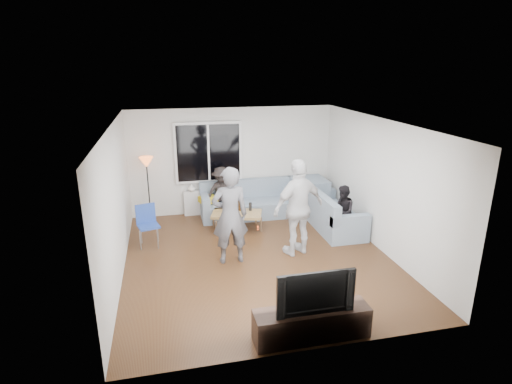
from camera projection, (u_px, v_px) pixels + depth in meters
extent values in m
cube|color=#56351C|center=(258.00, 259.00, 7.96)|extent=(5.00, 5.50, 0.04)
cube|color=white|center=(258.00, 122.00, 7.16)|extent=(5.00, 5.50, 0.04)
cube|color=silver|center=(233.00, 161.00, 10.14)|extent=(5.00, 0.04, 2.60)
cube|color=silver|center=(309.00, 263.00, 4.99)|extent=(5.00, 0.04, 2.60)
cube|color=silver|center=(115.00, 204.00, 7.03)|extent=(0.04, 5.50, 2.60)
cube|color=silver|center=(382.00, 186.00, 8.09)|extent=(0.04, 5.50, 2.60)
cube|color=white|center=(208.00, 152.00, 9.86)|extent=(1.62, 0.06, 1.47)
cube|color=black|center=(209.00, 153.00, 9.82)|extent=(1.50, 0.02, 1.35)
cube|color=white|center=(209.00, 153.00, 9.81)|extent=(0.05, 0.03, 1.35)
cube|color=silver|center=(210.00, 202.00, 10.20)|extent=(1.30, 0.12, 0.62)
imported|color=#255A24|center=(229.00, 181.00, 10.12)|extent=(0.23, 0.19, 0.38)
imported|color=white|center=(191.00, 188.00, 9.95)|extent=(0.21, 0.21, 0.18)
cube|color=gray|center=(308.00, 195.00, 10.32)|extent=(0.85, 0.85, 0.85)
cube|color=gold|center=(208.00, 199.00, 9.74)|extent=(0.47, 0.44, 0.14)
cube|color=maroon|center=(230.00, 197.00, 9.93)|extent=(0.38, 0.32, 0.13)
cube|color=#A68450|center=(237.00, 221.00, 9.26)|extent=(1.22, 0.88, 0.40)
cylinder|color=maroon|center=(232.00, 211.00, 9.06)|extent=(0.17, 0.17, 0.17)
imported|color=#504F55|center=(230.00, 216.00, 7.55)|extent=(0.68, 0.45, 1.85)
imported|color=silver|center=(299.00, 208.00, 7.88)|extent=(1.21, 0.80, 1.91)
imported|color=black|center=(343.00, 211.00, 8.81)|extent=(0.50, 0.60, 1.13)
imported|color=black|center=(222.00, 193.00, 9.82)|extent=(0.93, 0.70, 1.27)
cube|color=#322019|center=(312.00, 323.00, 5.60)|extent=(1.60, 0.40, 0.44)
imported|color=black|center=(313.00, 289.00, 5.44)|extent=(1.07, 0.14, 0.62)
cylinder|color=#C1610B|center=(225.00, 206.00, 9.23)|extent=(0.07, 0.07, 0.25)
cylinder|color=black|center=(250.00, 207.00, 9.31)|extent=(0.07, 0.07, 0.19)
cylinder|color=#331E0B|center=(240.00, 206.00, 9.30)|extent=(0.07, 0.07, 0.23)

